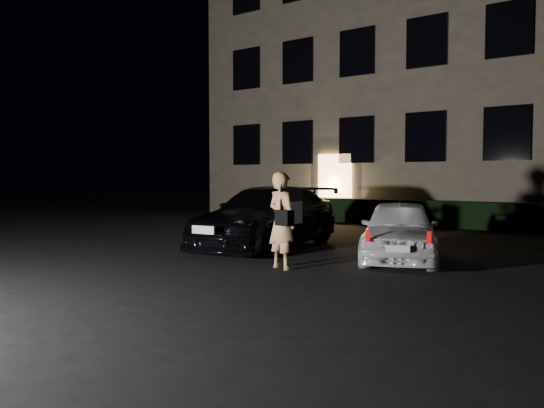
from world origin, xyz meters
The scene contains 6 objects.
ground centered at (0.00, 0.00, 0.00)m, with size 80.00×80.00×0.00m, color black.
building centered at (0.00, 14.99, 6.00)m, with size 20.00×8.11×12.00m.
hedge centered at (0.00, 10.50, 0.42)m, with size 15.00×0.70×0.85m, color black.
sedan centered at (-0.98, 3.22, 0.71)m, with size 2.57×5.09×1.41m.
hatch centered at (2.35, 3.12, 0.60)m, with size 2.61×3.79×1.20m.
man centered at (1.02, 0.96, 0.87)m, with size 0.73×0.58×1.74m.
Camera 1 is at (6.44, -6.78, 1.66)m, focal length 35.00 mm.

